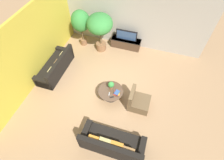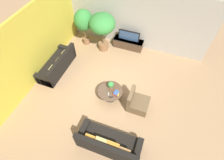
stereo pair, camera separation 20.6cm
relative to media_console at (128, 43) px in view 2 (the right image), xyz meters
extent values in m
plane|color=#9E7A56|center=(0.03, -2.94, -0.26)|extent=(24.00, 24.00, 0.00)
cube|color=#A39E93|center=(0.03, 0.32, 1.24)|extent=(7.40, 0.12, 3.00)
cube|color=gold|center=(-3.23, -2.74, 1.24)|extent=(0.12, 7.40, 3.00)
cube|color=#473323|center=(0.00, 0.00, -0.01)|extent=(1.51, 0.48, 0.49)
cube|color=#2D2823|center=(0.00, 0.00, 0.23)|extent=(1.54, 0.50, 0.02)
cube|color=black|center=(0.00, 0.00, 0.50)|extent=(1.07, 0.08, 0.52)
cube|color=navy|center=(0.00, -0.04, 0.50)|extent=(0.98, 0.00, 0.47)
cube|color=black|center=(0.00, 0.00, 0.25)|extent=(0.32, 0.13, 0.02)
cylinder|color=black|center=(0.22, -3.27, -0.25)|extent=(0.56, 0.56, 0.02)
cylinder|color=black|center=(0.22, -3.27, -0.04)|extent=(0.10, 0.10, 0.43)
cylinder|color=#4C3828|center=(0.22, -3.27, 0.19)|extent=(1.01, 1.01, 0.02)
cube|color=black|center=(-2.69, -2.64, -0.05)|extent=(0.84, 2.19, 0.42)
cube|color=black|center=(-2.35, -2.64, 0.37)|extent=(0.16, 2.19, 0.42)
cube|color=black|center=(-2.69, -1.65, 0.01)|extent=(0.84, 0.20, 0.54)
cube|color=black|center=(-2.69, -3.64, 0.01)|extent=(0.84, 0.20, 0.54)
cube|color=tan|center=(-2.51, -2.11, 0.30)|extent=(0.12, 0.30, 0.27)
cube|color=olive|center=(-2.51, -2.64, 0.30)|extent=(0.15, 0.30, 0.29)
cube|color=tan|center=(-2.51, -3.17, 0.31)|extent=(0.14, 0.32, 0.29)
cube|color=black|center=(0.90, -5.15, -0.05)|extent=(2.15, 0.84, 0.42)
cube|color=black|center=(0.90, -5.49, 0.37)|extent=(2.15, 0.16, 0.42)
cube|color=black|center=(1.88, -5.15, 0.01)|extent=(0.20, 0.84, 0.54)
cube|color=black|center=(-0.07, -5.15, 0.01)|extent=(0.20, 0.84, 0.54)
cube|color=olive|center=(1.48, -5.33, 0.33)|extent=(0.37, 0.18, 0.35)
cube|color=orange|center=(1.09, -5.33, 0.34)|extent=(0.40, 0.16, 0.37)
cube|color=tan|center=(0.71, -5.33, 0.34)|extent=(0.39, 0.15, 0.36)
cube|color=orange|center=(0.32, -5.33, 0.32)|extent=(0.35, 0.13, 0.32)
cube|color=brown|center=(1.43, -3.33, -0.06)|extent=(0.80, 0.76, 0.40)
cube|color=brown|center=(1.10, -3.33, 0.37)|extent=(0.14, 0.76, 0.46)
cylinder|color=brown|center=(-2.22, -0.44, -0.09)|extent=(0.36, 0.36, 0.33)
cylinder|color=brown|center=(-2.22, -0.44, 0.34)|extent=(0.08, 0.08, 0.54)
ellipsoid|color=#337F38|center=(-2.22, -0.44, 1.14)|extent=(0.93, 0.93, 1.06)
cylinder|color=brown|center=(-1.18, -0.57, -0.06)|extent=(0.50, 0.50, 0.39)
cylinder|color=brown|center=(-1.18, -0.57, 0.47)|extent=(0.08, 0.08, 0.66)
ellipsoid|color=#337F38|center=(-1.18, -0.57, 1.27)|extent=(1.23, 1.23, 0.95)
cylinder|color=brown|center=(0.19, -3.12, 0.25)|extent=(0.17, 0.17, 0.11)
sphere|color=#337F38|center=(0.19, -3.12, 0.41)|extent=(0.25, 0.25, 0.25)
cube|color=gold|center=(0.50, -3.33, 0.21)|extent=(0.25, 0.24, 0.03)
cube|color=#A32823|center=(0.48, -3.34, 0.24)|extent=(0.20, 0.23, 0.02)
cube|color=#2D4C84|center=(0.49, -3.32, 0.26)|extent=(0.21, 0.27, 0.03)
cube|color=black|center=(0.35, -3.55, 0.21)|extent=(0.16, 0.11, 0.02)
cube|color=gray|center=(0.22, -3.44, 0.21)|extent=(0.06, 0.16, 0.02)
camera|label=1|loc=(1.49, -7.08, 5.96)|focal=28.00mm
camera|label=2|loc=(1.68, -7.01, 5.96)|focal=28.00mm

